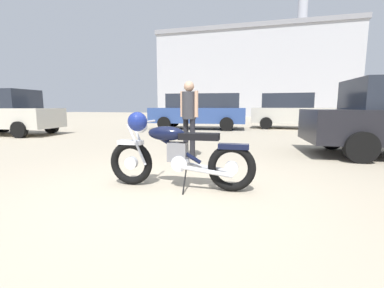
{
  "coord_description": "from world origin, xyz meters",
  "views": [
    {
      "loc": [
        1.4,
        -2.84,
        1.13
      ],
      "look_at": [
        -0.02,
        1.08,
        0.52
      ],
      "focal_mm": 24.2,
      "sensor_mm": 36.0,
      "label": 1
    }
  ],
  "objects": [
    {
      "name": "bystander",
      "position": [
        -0.57,
        2.41,
        1.02
      ],
      "size": [
        0.45,
        0.3,
        1.66
      ],
      "rotation": [
        0.0,
        0.0,
        4.43
      ],
      "color": "black",
      "rests_on": "ground_plane"
    },
    {
      "name": "vintage_motorcycle",
      "position": [
        -0.01,
        0.37,
        0.49
      ],
      "size": [
        2.08,
        0.73,
        1.07
      ],
      "rotation": [
        0.0,
        0.0,
        3.27
      ],
      "color": "black",
      "rests_on": "ground_plane"
    },
    {
      "name": "pale_sedan_back",
      "position": [
        -2.7,
        9.6,
        0.94
      ],
      "size": [
        4.93,
        2.56,
        1.74
      ],
      "rotation": [
        0.0,
        0.0,
        3.31
      ],
      "color": "black",
      "rests_on": "ground_plane"
    },
    {
      "name": "ground_plane",
      "position": [
        0.0,
        0.0,
        0.0
      ],
      "size": [
        80.0,
        80.0,
        0.0
      ],
      "primitive_type": "plane",
      "color": "tan"
    },
    {
      "name": "red_hatchback_near",
      "position": [
        1.56,
        11.42,
        0.92
      ],
      "size": [
        3.95,
        1.92,
        1.78
      ],
      "rotation": [
        0.0,
        0.0,
        0.03
      ],
      "color": "black",
      "rests_on": "ground_plane"
    },
    {
      "name": "blue_hatchback_right",
      "position": [
        5.4,
        11.68,
        0.92
      ],
      "size": [
        3.96,
        1.95,
        1.78
      ],
      "rotation": [
        0.0,
        0.0,
        0.04
      ],
      "color": "black",
      "rests_on": "ground_plane"
    },
    {
      "name": "industrial_building",
      "position": [
        -2.84,
        31.12,
        5.08
      ],
      "size": [
        22.95,
        11.05,
        20.22
      ],
      "rotation": [
        0.0,
        0.0,
        0.08
      ],
      "color": "#B2B2B7",
      "rests_on": "ground_plane"
    },
    {
      "name": "white_estate_far",
      "position": [
        -9.02,
        4.35,
        0.92
      ],
      "size": [
        4.12,
        2.31,
        1.78
      ],
      "rotation": [
        0.0,
        0.0,
        0.17
      ],
      "color": "black",
      "rests_on": "ground_plane"
    }
  ]
}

